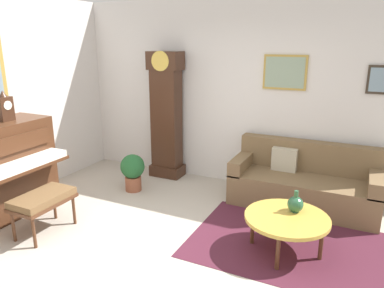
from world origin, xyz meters
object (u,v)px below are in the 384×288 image
object	(u,v)px
piano_bench	(43,200)
mantel_clock	(5,107)
grandfather_clock	(166,119)
couch	(304,183)
green_jug	(295,204)
potted_plant	(133,170)
coffee_table	(287,219)

from	to	relation	value
piano_bench	mantel_clock	xyz separation A→B (m)	(-0.82, 0.29, 0.97)
piano_bench	grandfather_clock	xyz separation A→B (m)	(0.36, 2.26, 0.56)
couch	green_jug	distance (m)	1.14
potted_plant	green_jug	bearing A→B (deg)	-11.95
couch	coffee_table	bearing A→B (deg)	-88.86
mantel_clock	potted_plant	xyz separation A→B (m)	(1.04, 1.18, -1.05)
coffee_table	mantel_clock	bearing A→B (deg)	-171.47
piano_bench	coffee_table	bearing A→B (deg)	17.21
coffee_table	mantel_clock	world-z (taller)	mantel_clock
grandfather_clock	couch	bearing A→B (deg)	-4.50
couch	green_jug	xyz separation A→B (m)	(0.08, -1.12, 0.18)
grandfather_clock	coffee_table	world-z (taller)	grandfather_clock
coffee_table	green_jug	bearing A→B (deg)	70.47
mantel_clock	potted_plant	world-z (taller)	mantel_clock
couch	grandfather_clock	bearing A→B (deg)	175.50
potted_plant	piano_bench	bearing A→B (deg)	-98.33
piano_bench	green_jug	bearing A→B (deg)	19.77
piano_bench	coffee_table	xyz separation A→B (m)	(2.62, 0.81, -0.03)
grandfather_clock	potted_plant	xyz separation A→B (m)	(-0.15, -0.78, -0.64)
mantel_clock	green_jug	size ratio (longest dim) A/B	1.58
couch	potted_plant	xyz separation A→B (m)	(-2.37, -0.61, 0.01)
coffee_table	green_jug	world-z (taller)	green_jug
piano_bench	couch	size ratio (longest dim) A/B	0.37
piano_bench	coffee_table	distance (m)	2.74
grandfather_clock	green_jug	world-z (taller)	grandfather_clock
grandfather_clock	coffee_table	bearing A→B (deg)	-32.76
mantel_clock	green_jug	world-z (taller)	mantel_clock
mantel_clock	grandfather_clock	bearing A→B (deg)	58.92
piano_bench	mantel_clock	bearing A→B (deg)	160.21
couch	green_jug	size ratio (longest dim) A/B	7.92
coffee_table	grandfather_clock	bearing A→B (deg)	147.24
green_jug	potted_plant	distance (m)	2.51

